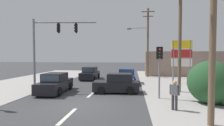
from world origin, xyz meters
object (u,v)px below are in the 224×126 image
Objects in this scene: sedan_oncoming_near at (127,77)px; pedestrian_at_kerb at (175,93)px; shopping_plaza_sign at (182,56)px; sedan_kerbside_parked at (90,74)px; pedestal_signal_right_kerb at (159,64)px; sedan_oncoming_mid at (55,84)px; traffic_signal_mast at (49,41)px; hatchback_crossing_left at (117,84)px; utility_pole_midground_right at (180,35)px; utility_pole_background_right at (147,40)px.

pedestrian_at_kerb is (2.89, -9.34, 0.22)m from sedan_oncoming_near.
shopping_plaza_sign is 10.96m from sedan_kerbside_parked.
pedestal_signal_right_kerb is 0.84× the size of sedan_kerbside_parked.
pedestrian_at_kerb reaches higher than sedan_oncoming_mid.
sedan_oncoming_near is at bearing 110.03° from pedestal_signal_right_kerb.
hatchback_crossing_left is (5.62, 0.07, -3.44)m from traffic_signal_mast.
utility_pole_midground_right reaches higher than sedan_oncoming_near.
pedestrian_at_kerb reaches higher than hatchback_crossing_left.
sedan_kerbside_parked is 2.61× the size of pedestrian_at_kerb.
pedestal_signal_right_kerb is 3.00m from pedestrian_at_kerb.
utility_pole_midground_right is at bearing 7.29° from sedan_oncoming_mid.
sedan_kerbside_parked is (-7.29, -3.34, -4.42)m from utility_pole_background_right.
hatchback_crossing_left is 0.87× the size of sedan_oncoming_mid.
shopping_plaza_sign is at bearing 27.06° from sedan_oncoming_mid.
utility_pole_midground_right is 3.88m from pedestal_signal_right_kerb.
utility_pole_background_right reaches higher than sedan_oncoming_mid.
pedestrian_at_kerb reaches higher than sedan_oncoming_near.
shopping_plaza_sign is 1.23× the size of hatchback_crossing_left.
sedan_oncoming_near is at bearing -113.97° from utility_pole_background_right.
hatchback_crossing_left is (-5.03, -0.74, -3.94)m from utility_pole_midground_right.
sedan_oncoming_near is at bearing 44.95° from sedan_oncoming_mid.
sedan_kerbside_parked is at bearing 118.39° from hatchback_crossing_left.
hatchback_crossing_left is at bearing -140.56° from shopping_plaza_sign.
pedestrian_at_kerb is (3.50, -4.33, 0.22)m from hatchback_crossing_left.
traffic_signal_mast reaches higher than shopping_plaza_sign.
traffic_signal_mast is at bearing -101.48° from sedan_kerbside_parked.
sedan_oncoming_near is 2.63× the size of pedestrian_at_kerb.
traffic_signal_mast is 1.40× the size of sedan_oncoming_near.
utility_pole_midground_right is 1.47× the size of traffic_signal_mast.
utility_pole_background_right is 9.15m from sedan_kerbside_parked.
sedan_oncoming_near reaches higher than hatchback_crossing_left.
traffic_signal_mast is at bearing -140.77° from sedan_oncoming_near.
sedan_oncoming_mid is at bearing 171.32° from pedestal_signal_right_kerb.
utility_pole_background_right reaches higher than hatchback_crossing_left.
utility_pole_background_right is at bearing 66.03° from sedan_oncoming_near.
pedestrian_at_kerb is at bearing -88.93° from utility_pole_background_right.
pedestal_signal_right_kerb is 7.41m from sedan_oncoming_near.
pedestal_signal_right_kerb reaches higher than sedan_oncoming_near.
traffic_signal_mast is 10.57m from pedestrian_at_kerb.
sedan_oncoming_near is at bearing 83.12° from hatchback_crossing_left.
pedestal_signal_right_kerb is at bearing -90.63° from utility_pole_background_right.
hatchback_crossing_left is (-3.07, 1.76, -1.71)m from pedestal_signal_right_kerb.
sedan_oncoming_mid is at bearing -96.18° from sedan_kerbside_parked.
utility_pole_midground_right is 2.04× the size of sedan_oncoming_mid.
traffic_signal_mast is 9.03m from pedestal_signal_right_kerb.
utility_pole_midground_right is at bearing -36.74° from sedan_kerbside_parked.
hatchback_crossing_left is at bearing 6.15° from sedan_oncoming_mid.
utility_pole_midground_right reaches higher than traffic_signal_mast.
sedan_oncoming_mid is at bearing -172.71° from utility_pole_midground_right.
pedestal_signal_right_kerb is 0.95× the size of hatchback_crossing_left.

